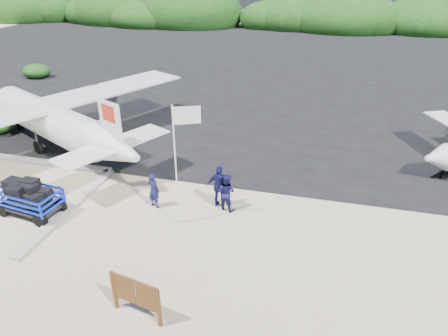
# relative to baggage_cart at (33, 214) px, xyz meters

# --- Properties ---
(ground) EXTENTS (160.00, 160.00, 0.00)m
(ground) POSITION_rel_baggage_cart_xyz_m (5.83, -0.78, 0.00)
(ground) COLOR beige
(asphalt_apron) EXTENTS (90.00, 50.00, 0.04)m
(asphalt_apron) POSITION_rel_baggage_cart_xyz_m (5.83, 29.22, 0.00)
(asphalt_apron) COLOR #B2B2B2
(asphalt_apron) RESTS_ON ground
(vegetation_band) EXTENTS (124.00, 8.00, 4.40)m
(vegetation_band) POSITION_rel_baggage_cart_xyz_m (5.83, 54.22, 0.00)
(vegetation_band) COLOR #B2B2B2
(vegetation_band) RESTS_ON ground
(baggage_cart) EXTENTS (3.04, 1.98, 1.43)m
(baggage_cart) POSITION_rel_baggage_cart_xyz_m (0.00, 0.00, 0.00)
(baggage_cart) COLOR #0D2AD1
(baggage_cart) RESTS_ON ground
(flagpole) EXTENTS (1.11, 0.80, 5.10)m
(flagpole) POSITION_rel_baggage_cart_xyz_m (6.30, 0.92, 0.00)
(flagpole) COLOR white
(flagpole) RESTS_ON ground
(signboard) EXTENTS (1.83, 0.53, 1.51)m
(signboard) POSITION_rel_baggage_cart_xyz_m (6.77, -3.98, 0.00)
(signboard) COLOR brown
(signboard) RESTS_ON ground
(crew_a) EXTENTS (0.70, 0.58, 1.65)m
(crew_a) POSITION_rel_baggage_cart_xyz_m (4.83, 1.85, 0.83)
(crew_a) COLOR #15164E
(crew_a) RESTS_ON ground
(crew_b) EXTENTS (0.97, 0.85, 1.70)m
(crew_b) POSITION_rel_baggage_cart_xyz_m (7.92, 2.43, 0.85)
(crew_b) COLOR #15164E
(crew_b) RESTS_ON ground
(crew_c) EXTENTS (1.15, 0.52, 1.94)m
(crew_c) POSITION_rel_baggage_cart_xyz_m (7.58, 2.63, 0.97)
(crew_c) COLOR #15164E
(crew_c) RESTS_ON ground
(aircraft_large) EXTENTS (23.58, 23.58, 5.27)m
(aircraft_large) POSITION_rel_baggage_cart_xyz_m (15.72, 21.57, 0.00)
(aircraft_large) COLOR #B2B2B2
(aircraft_large) RESTS_ON ground
(aircraft_small) EXTENTS (9.97, 9.97, 2.71)m
(aircraft_small) POSITION_rel_baggage_cart_xyz_m (-9.10, 36.11, 0.00)
(aircraft_small) COLOR #B2B2B2
(aircraft_small) RESTS_ON ground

